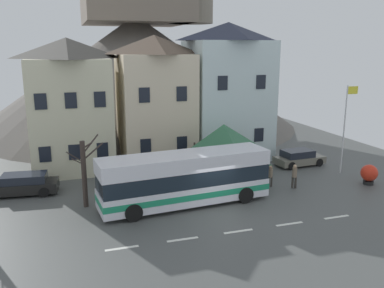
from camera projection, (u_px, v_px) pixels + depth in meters
ground_plane at (221, 214)px, 23.24m from camera, size 40.00×60.00×0.07m
townhouse_00 at (70, 105)px, 31.21m from camera, size 5.89×6.63×10.00m
townhouse_01 at (155, 101)px, 32.60m from camera, size 5.65×5.52×10.23m
townhouse_02 at (227, 91)px, 34.51m from camera, size 6.50×5.88×11.30m
hilltop_castle at (137, 66)px, 48.88m from camera, size 37.85×37.85×20.51m
transit_bus at (185, 179)px, 24.22m from camera, size 10.51×3.38×3.17m
bus_shelter at (224, 135)px, 28.90m from camera, size 3.60×3.60×3.98m
parked_car_00 at (299, 158)px, 32.65m from camera, size 4.09×2.12×1.28m
parked_car_01 at (22, 185)px, 26.17m from camera, size 4.69×2.24×1.35m
parked_car_02 at (239, 166)px, 30.09m from camera, size 4.55×2.18×1.42m
pedestrian_00 at (270, 174)px, 27.62m from camera, size 0.30×0.30×1.47m
pedestrian_01 at (294, 175)px, 27.29m from camera, size 0.33×0.32×1.65m
public_bench at (223, 165)px, 31.23m from camera, size 1.45×0.48×0.87m
flagpole at (346, 123)px, 29.97m from camera, size 0.95×0.10×6.59m
harbour_buoy at (369, 174)px, 28.07m from camera, size 1.16×1.16×1.41m
bare_tree_01 at (85, 172)px, 23.79m from camera, size 2.13×1.10×4.36m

